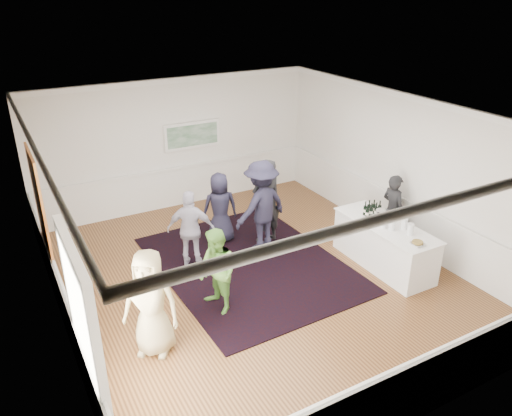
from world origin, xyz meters
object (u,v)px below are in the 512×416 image
guest_tan (151,303)px  nut_bowl (417,243)px  serving_table (384,245)px  guest_navy (220,208)px  ice_bucket (382,217)px  bartender (393,210)px  guest_dark_b (266,202)px  guest_green (217,272)px  guest_dark_a (261,206)px  guest_lilac (191,229)px

guest_tan → nut_bowl: 4.77m
serving_table → guest_navy: guest_navy is taller
ice_bucket → bartender: bearing=32.0°
serving_table → guest_navy: 3.49m
guest_dark_b → serving_table: bearing=122.7°
bartender → ice_bucket: (-0.76, -0.47, 0.23)m
guest_dark_b → ice_bucket: guest_dark_b is taller
guest_tan → ice_bucket: guest_tan is taller
serving_table → guest_tan: guest_tan is taller
serving_table → guest_green: guest_green is taller
guest_dark_a → nut_bowl: 3.19m
serving_table → ice_bucket: (-0.01, 0.14, 0.57)m
bartender → guest_green: (-4.27, -0.36, -0.03)m
guest_dark_a → nut_bowl: size_ratio=7.98×
guest_navy → serving_table: bearing=145.0°
guest_tan → ice_bucket: bearing=40.9°
guest_lilac → nut_bowl: size_ratio=6.54×
guest_tan → guest_navy: bearing=85.1°
guest_lilac → ice_bucket: bearing=-177.6°
guest_dark_b → bartender: bearing=143.8°
guest_tan → bartender: bearing=45.1°
guest_tan → guest_dark_b: (3.29, 2.26, 0.07)m
guest_green → guest_dark_a: (1.75, 1.57, 0.21)m
guest_navy → guest_dark_a: bearing=143.1°
guest_navy → guest_lilac: bearing=47.0°
guest_green → guest_dark_a: size_ratio=0.78×
nut_bowl → guest_green: bearing=161.5°
guest_lilac → guest_navy: bearing=-114.8°
guest_navy → ice_bucket: size_ratio=6.03×
guest_green → guest_navy: (1.13, 2.27, 0.02)m
guest_dark_a → guest_dark_b: bearing=-151.8°
serving_table → nut_bowl: nut_bowl is taller
guest_tan → guest_lilac: (1.49, 2.08, -0.07)m
guest_tan → guest_dark_a: 3.68m
guest_dark_a → nut_bowl: (1.67, -2.72, -0.03)m
bartender → guest_tan: (-5.57, -0.84, 0.08)m
bartender → ice_bucket: 0.92m
bartender → guest_navy: (-3.14, 1.91, -0.01)m
guest_navy → ice_bucket: bearing=146.5°
guest_tan → guest_lilac: guest_tan is taller
guest_tan → guest_dark_b: size_ratio=0.92×
nut_bowl → ice_bucket: bearing=85.2°
serving_table → ice_bucket: size_ratio=8.64×
bartender → guest_dark_a: size_ratio=0.82×
guest_navy → guest_dark_b: bearing=161.6°
guest_navy → guest_green: bearing=75.1°
guest_green → guest_lilac: bearing=165.2°
guest_green → ice_bucket: bearing=80.2°
guest_lilac → nut_bowl: 4.25m
guest_lilac → serving_table: bearing=-179.4°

